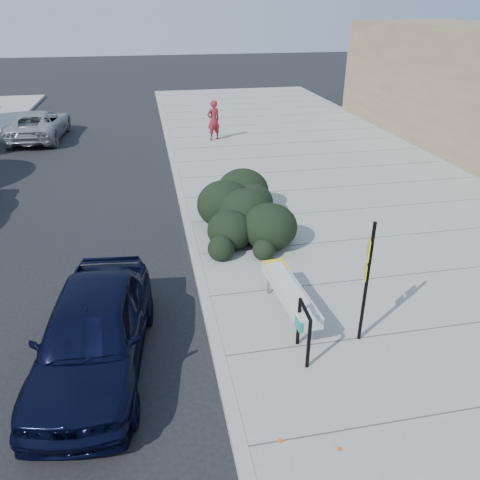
{
  "coord_description": "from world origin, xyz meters",
  "views": [
    {
      "loc": [
        -0.93,
        -6.61,
        5.9
      ],
      "look_at": [
        0.97,
        2.93,
        1.0
      ],
      "focal_mm": 35.0,
      "sensor_mm": 36.0,
      "label": 1
    }
  ],
  "objects_px": {
    "sedan_navy": "(93,332)",
    "bike_rack": "(304,327)",
    "suv_silver": "(39,125)",
    "sign_post": "(367,276)",
    "bench": "(290,292)",
    "pedestrian": "(214,120)"
  },
  "relations": [
    {
      "from": "pedestrian",
      "to": "bench",
      "type": "bearing_deg",
      "value": 63.51
    },
    {
      "from": "sign_post",
      "to": "bench",
      "type": "bearing_deg",
      "value": 158.45
    },
    {
      "from": "bench",
      "to": "sign_post",
      "type": "height_order",
      "value": "sign_post"
    },
    {
      "from": "sedan_navy",
      "to": "bike_rack",
      "type": "bearing_deg",
      "value": -3.1
    },
    {
      "from": "sign_post",
      "to": "pedestrian",
      "type": "distance_m",
      "value": 15.27
    },
    {
      "from": "bench",
      "to": "sign_post",
      "type": "bearing_deg",
      "value": -46.03
    },
    {
      "from": "sign_post",
      "to": "sedan_navy",
      "type": "height_order",
      "value": "sign_post"
    },
    {
      "from": "pedestrian",
      "to": "sedan_navy",
      "type": "bearing_deg",
      "value": 49.5
    },
    {
      "from": "bench",
      "to": "pedestrian",
      "type": "bearing_deg",
      "value": 83.99
    },
    {
      "from": "bench",
      "to": "sedan_navy",
      "type": "xyz_separation_m",
      "value": [
        -3.78,
        -0.63,
        0.06
      ]
    },
    {
      "from": "sign_post",
      "to": "pedestrian",
      "type": "height_order",
      "value": "sign_post"
    },
    {
      "from": "sign_post",
      "to": "pedestrian",
      "type": "bearing_deg",
      "value": 112.72
    },
    {
      "from": "bike_rack",
      "to": "sign_post",
      "type": "bearing_deg",
      "value": 13.54
    },
    {
      "from": "sign_post",
      "to": "sedan_navy",
      "type": "relative_size",
      "value": 0.55
    },
    {
      "from": "bike_rack",
      "to": "sedan_navy",
      "type": "distance_m",
      "value": 3.72
    },
    {
      "from": "bench",
      "to": "sedan_navy",
      "type": "bearing_deg",
      "value": -174.41
    },
    {
      "from": "bike_rack",
      "to": "sign_post",
      "type": "relative_size",
      "value": 0.42
    },
    {
      "from": "bike_rack",
      "to": "pedestrian",
      "type": "xyz_separation_m",
      "value": [
        0.66,
        15.49,
        0.3
      ]
    },
    {
      "from": "bike_rack",
      "to": "pedestrian",
      "type": "bearing_deg",
      "value": 89.8
    },
    {
      "from": "sedan_navy",
      "to": "suv_silver",
      "type": "distance_m",
      "value": 17.74
    },
    {
      "from": "suv_silver",
      "to": "sedan_navy",
      "type": "bearing_deg",
      "value": 106.42
    },
    {
      "from": "sign_post",
      "to": "sedan_navy",
      "type": "bearing_deg",
      "value": -163.67
    }
  ]
}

